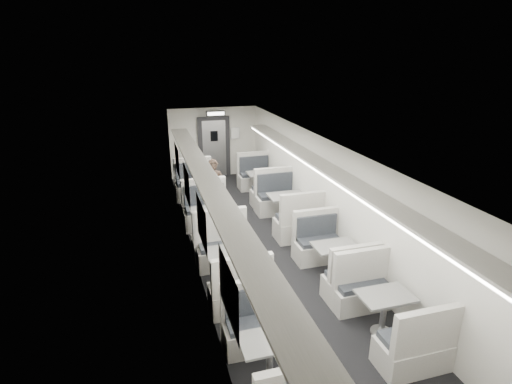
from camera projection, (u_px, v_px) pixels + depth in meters
room at (265, 203)px, 8.35m from camera, size 3.24×12.24×2.64m
booth_left_a at (198, 195)px, 11.13m from camera, size 1.12×2.28×1.22m
booth_left_b at (212, 225)px, 9.22m from camera, size 1.11×2.25×1.20m
booth_left_c at (230, 268)px, 7.48m from camera, size 1.03×2.09×1.12m
booth_left_d at (270, 360)px, 5.29m from camera, size 0.96×1.94×1.04m
booth_right_a at (262, 184)px, 12.07m from camera, size 1.07×2.17×1.16m
booth_right_b at (287, 209)px, 10.11m from camera, size 1.12×2.28×1.22m
booth_right_c at (334, 261)px, 7.73m from camera, size 1.00×2.03×1.09m
booth_right_d at (383, 314)px, 6.20m from camera, size 0.99×2.01×1.07m
passenger at (214, 188)px, 10.55m from camera, size 0.65×0.52×1.55m
window_a at (177, 160)px, 10.99m from camera, size 0.02×1.18×0.84m
window_b at (187, 185)px, 9.00m from camera, size 0.02×1.18×0.84m
window_c at (202, 223)px, 7.01m from camera, size 0.02×1.18×0.84m
window_d at (229, 292)px, 5.02m from camera, size 0.02×1.18×0.84m
luggage_rack_left at (208, 180)px, 7.52m from camera, size 0.46×10.40×0.09m
luggage_rack_right at (328, 169)px, 8.17m from camera, size 0.46×10.40×0.09m
vestibule_door at (214, 148)px, 13.78m from camera, size 1.10×0.13×2.10m
exit_sign at (216, 113)px, 12.92m from camera, size 0.62×0.12×0.16m
wall_notice at (235, 133)px, 13.80m from camera, size 0.32×0.02×0.40m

